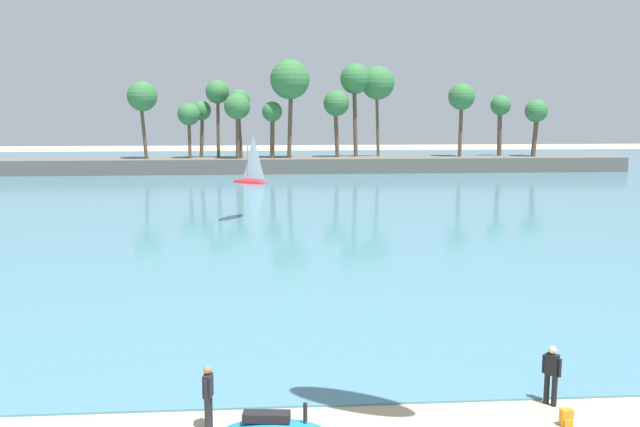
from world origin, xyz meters
TOP-DOWN VIEW (x-y plane):
  - sea at (0.00, 59.82)m, footprint 220.00×106.00m
  - palm_headland at (1.33, 72.84)m, footprint 82.62×6.67m
  - person_rigging_by_gear at (-3.65, 5.77)m, footprint 0.26×0.54m
  - person_at_waterline at (5.49, 6.52)m, footprint 0.39×0.44m
  - backpack_by_trailer at (5.41, 5.27)m, footprint 0.31×0.28m
  - sailboat_near_shore at (-3.92, 61.23)m, footprint 4.24×3.45m

SIDE VIEW (x-z plane):
  - sea at x=0.00m, z-range 0.00..0.06m
  - backpack_by_trailer at x=5.41m, z-range -0.01..0.43m
  - sailboat_near_shore at x=-3.92m, z-range -2.47..3.70m
  - person_rigging_by_gear at x=-3.65m, z-range 0.06..1.73m
  - person_at_waterline at x=5.49m, z-range 0.06..1.73m
  - palm_headland at x=1.33m, z-range -2.76..10.60m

